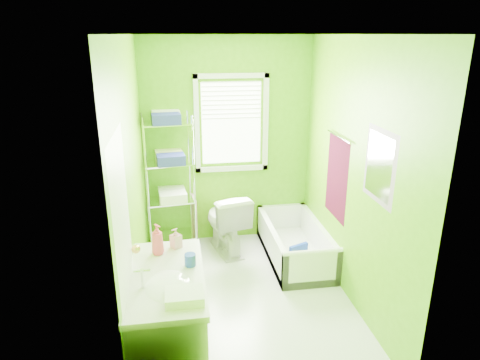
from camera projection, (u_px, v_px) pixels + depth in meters
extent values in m
plane|color=silver|center=(246.00, 297.00, 4.45)|extent=(2.90, 2.90, 0.00)
cube|color=#509807|center=(228.00, 143.00, 5.39)|extent=(2.10, 0.04, 2.60)
cube|color=#509807|center=(286.00, 253.00, 2.68)|extent=(2.10, 0.04, 2.60)
cube|color=#509807|center=(133.00, 185.00, 3.88)|extent=(0.04, 2.90, 2.60)
cube|color=#509807|center=(352.00, 174.00, 4.18)|extent=(0.04, 2.90, 2.60)
cube|color=white|center=(248.00, 34.00, 3.61)|extent=(2.10, 2.90, 0.04)
cube|color=white|center=(231.00, 123.00, 5.30)|extent=(0.74, 0.01, 1.01)
cube|color=white|center=(232.00, 168.00, 5.47)|extent=(0.92, 0.05, 0.06)
cube|color=white|center=(231.00, 76.00, 5.10)|extent=(0.92, 0.05, 0.06)
cube|color=white|center=(197.00, 125.00, 5.22)|extent=(0.06, 0.05, 1.22)
cube|color=white|center=(266.00, 123.00, 5.35)|extent=(0.06, 0.05, 1.22)
cube|color=white|center=(232.00, 100.00, 5.19)|extent=(0.72, 0.02, 0.50)
cube|color=white|center=(127.00, 271.00, 3.04)|extent=(0.02, 0.80, 2.00)
sphere|color=gold|center=(136.00, 249.00, 3.36)|extent=(0.07, 0.07, 0.07)
cube|color=#41071C|center=(337.00, 178.00, 4.56)|extent=(0.02, 0.58, 0.90)
cylinder|color=silver|center=(339.00, 136.00, 4.41)|extent=(0.02, 0.62, 0.02)
cube|color=#CC5972|center=(380.00, 166.00, 3.59)|extent=(0.02, 0.54, 0.64)
cube|color=white|center=(379.00, 166.00, 3.59)|extent=(0.01, 0.44, 0.54)
cube|color=white|center=(294.00, 254.00, 5.24)|extent=(0.66, 1.40, 0.09)
cube|color=white|center=(271.00, 243.00, 5.15)|extent=(0.07, 1.40, 0.42)
cube|color=white|center=(318.00, 240.00, 5.23)|extent=(0.07, 1.40, 0.42)
cube|color=white|center=(312.00, 270.00, 4.56)|extent=(0.66, 0.07, 0.42)
cube|color=white|center=(281.00, 219.00, 5.81)|extent=(0.66, 0.07, 0.42)
cylinder|color=white|center=(313.00, 253.00, 4.50)|extent=(0.66, 0.07, 0.07)
cylinder|color=#1434BC|center=(305.00, 267.00, 4.79)|extent=(0.34, 0.34, 0.06)
cylinder|color=yellow|center=(306.00, 263.00, 4.78)|extent=(0.32, 0.32, 0.05)
cube|color=#1434BC|center=(298.00, 253.00, 4.86)|extent=(0.24, 0.13, 0.22)
imported|color=white|center=(226.00, 222.00, 5.30)|extent=(0.60, 0.85, 0.79)
cube|color=white|center=(169.00, 324.00, 3.42)|extent=(0.55, 1.10, 0.80)
cube|color=silver|center=(166.00, 278.00, 3.28)|extent=(0.58, 1.13, 0.05)
ellipsoid|color=white|center=(169.00, 289.00, 3.15)|extent=(0.38, 0.50, 0.13)
cylinder|color=silver|center=(143.00, 279.00, 3.09)|extent=(0.03, 0.03, 0.16)
cylinder|color=silver|center=(142.00, 271.00, 3.07)|extent=(0.12, 0.02, 0.02)
imported|color=#E74460|center=(157.00, 239.00, 3.55)|extent=(0.14, 0.14, 0.27)
imported|color=pink|center=(176.00, 238.00, 3.67)|extent=(0.11, 0.11, 0.18)
cylinder|color=#1A3DAE|center=(190.00, 260.00, 3.40)|extent=(0.09, 0.09, 0.10)
cube|color=white|center=(184.00, 296.00, 2.95)|extent=(0.27, 0.21, 0.07)
cylinder|color=silver|center=(148.00, 191.00, 5.01)|extent=(0.02, 0.02, 1.72)
cylinder|color=silver|center=(146.00, 181.00, 5.32)|extent=(0.02, 0.02, 1.72)
cylinder|color=silver|center=(194.00, 186.00, 5.15)|extent=(0.02, 0.02, 1.72)
cylinder|color=silver|center=(190.00, 178.00, 5.46)|extent=(0.02, 0.02, 1.72)
cube|color=silver|center=(173.00, 235.00, 5.46)|extent=(0.61, 0.42, 0.02)
cube|color=silver|center=(171.00, 200.00, 5.31)|extent=(0.61, 0.42, 0.02)
cube|color=silver|center=(169.00, 163.00, 5.15)|extent=(0.61, 0.42, 0.02)
cube|color=silver|center=(166.00, 123.00, 4.99)|extent=(0.61, 0.42, 0.02)
cube|color=#283492|center=(166.00, 119.00, 4.87)|extent=(0.35, 0.25, 0.12)
cube|color=white|center=(166.00, 115.00, 5.09)|extent=(0.35, 0.25, 0.12)
cube|color=#283492|center=(171.00, 160.00, 5.03)|extent=(0.35, 0.25, 0.12)
cube|color=#ECEA90|center=(169.00, 154.00, 5.25)|extent=(0.35, 0.25, 0.12)
cube|color=white|center=(173.00, 197.00, 5.21)|extent=(0.35, 0.25, 0.12)
cube|color=white|center=(171.00, 191.00, 5.42)|extent=(0.35, 0.25, 0.12)
cube|color=pink|center=(194.00, 217.00, 5.46)|extent=(0.06, 0.30, 0.54)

